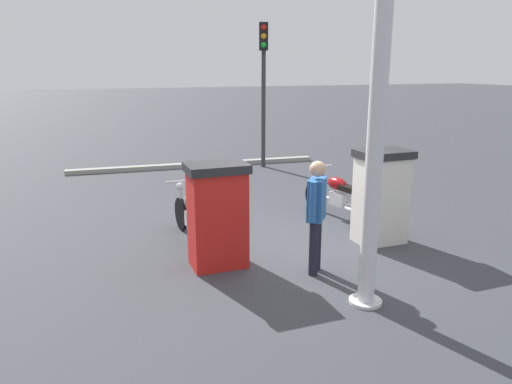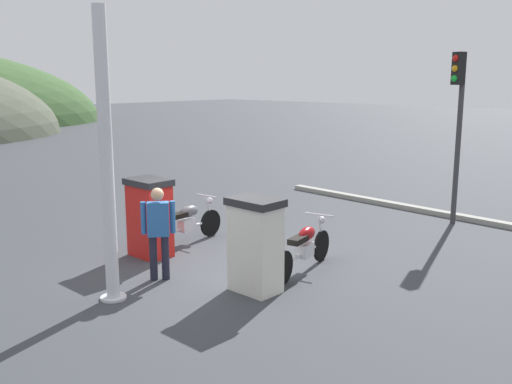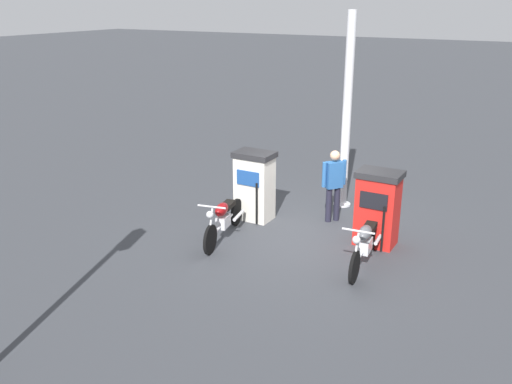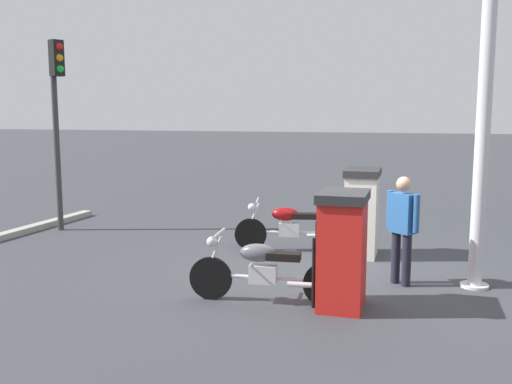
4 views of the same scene
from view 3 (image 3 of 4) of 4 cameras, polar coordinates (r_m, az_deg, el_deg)
ground_plane at (r=11.44m, az=5.19°, el=-4.42°), size 120.00×120.00×0.00m
fuel_pump_near at (r=11.96m, az=-0.16°, el=0.70°), size 0.63×0.84×1.52m
fuel_pump_far at (r=10.96m, az=12.43°, el=-1.59°), size 0.66×0.85×1.50m
motorcycle_near_pump at (r=11.04m, az=-3.38°, el=-2.68°), size 2.04×0.64×0.93m
motorcycle_far_pump at (r=10.16m, az=11.24°, el=-5.08°), size 2.10×0.56×0.93m
attendant_person at (r=11.91m, az=8.04°, el=1.08°), size 0.50×0.43×1.58m
canopy_support_pole at (r=12.59m, az=9.34°, el=7.73°), size 0.40×0.40×4.38m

